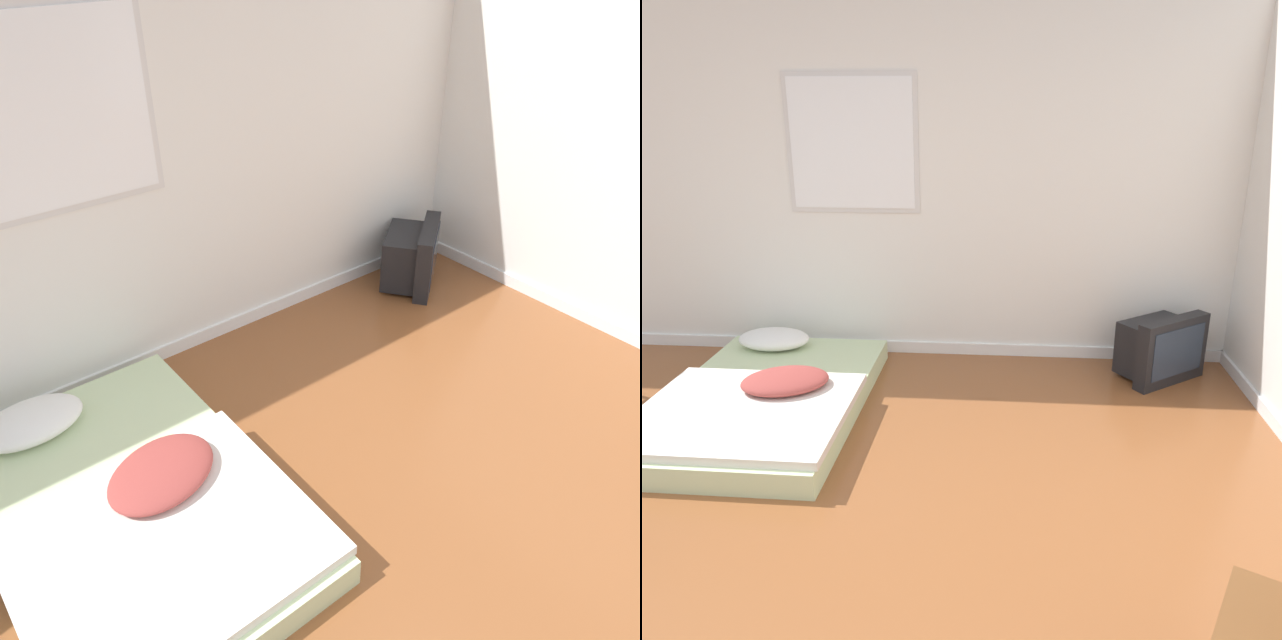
% 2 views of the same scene
% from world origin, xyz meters
% --- Properties ---
extents(wall_back, '(7.51, 0.08, 2.60)m').
position_xyz_m(wall_back, '(-0.00, 2.75, 1.29)').
color(wall_back, white).
rests_on(wall_back, ground_plane).
extents(mattress_bed, '(1.21, 1.83, 0.29)m').
position_xyz_m(mattress_bed, '(-0.58, 1.66, 0.10)').
color(mattress_bed, beige).
rests_on(mattress_bed, ground_plane).
extents(crt_tv, '(0.65, 0.61, 0.47)m').
position_xyz_m(crt_tv, '(2.00, 2.40, 0.22)').
color(crt_tv, black).
rests_on(crt_tv, ground_plane).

